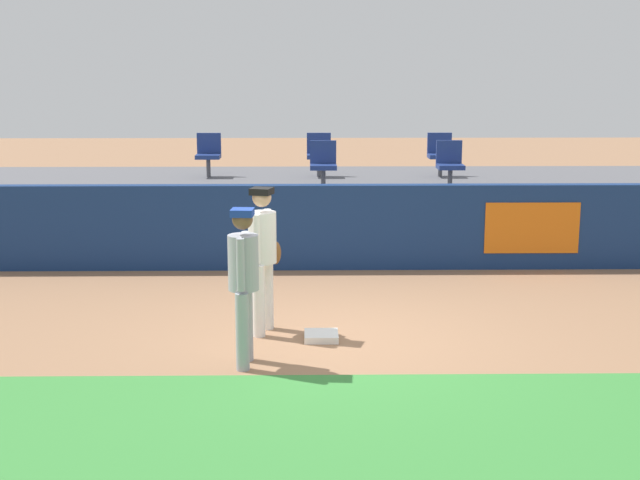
{
  "coord_description": "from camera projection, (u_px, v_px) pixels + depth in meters",
  "views": [
    {
      "loc": [
        -0.3,
        -9.6,
        3.15
      ],
      "look_at": [
        -0.14,
        1.06,
        1.0
      ],
      "focal_mm": 47.82,
      "sensor_mm": 36.0,
      "label": 1
    }
  ],
  "objects": [
    {
      "name": "player_runner_visitor",
      "position": [
        244.0,
        276.0,
        9.02
      ],
      "size": [
        0.35,
        0.48,
        1.71
      ],
      "rotation": [
        0.0,
        0.0,
        -1.64
      ],
      "color": "#9EA3AD",
      "rests_on": "ground_plane"
    },
    {
      "name": "seat_front_right",
      "position": [
        450.0,
        162.0,
        14.79
      ],
      "size": [
        0.45,
        0.44,
        0.84
      ],
      "color": "#4C4C51",
      "rests_on": "bleacher_platform"
    },
    {
      "name": "grass_foreground_strip",
      "position": [
        342.0,
        431.0,
        7.53
      ],
      "size": [
        18.0,
        2.8,
        0.01
      ],
      "primitive_type": "cube",
      "color": "#388438",
      "rests_on": "ground_plane"
    },
    {
      "name": "field_wall",
      "position": [
        327.0,
        227.0,
        13.52
      ],
      "size": [
        18.0,
        0.26,
        1.36
      ],
      "color": "navy",
      "rests_on": "ground_plane"
    },
    {
      "name": "first_base",
      "position": [
        321.0,
        336.0,
        10.08
      ],
      "size": [
        0.4,
        0.4,
        0.08
      ],
      "primitive_type": "cube",
      "color": "white",
      "rests_on": "ground_plane"
    },
    {
      "name": "seat_back_center",
      "position": [
        319.0,
        152.0,
        16.52
      ],
      "size": [
        0.47,
        0.44,
        0.84
      ],
      "color": "#4C4C51",
      "rests_on": "bleacher_platform"
    },
    {
      "name": "seat_back_left",
      "position": [
        209.0,
        152.0,
        16.49
      ],
      "size": [
        0.47,
        0.44,
        0.84
      ],
      "color": "#4C4C51",
      "rests_on": "bleacher_platform"
    },
    {
      "name": "bleacher_platform",
      "position": [
        323.0,
        209.0,
        16.07
      ],
      "size": [
        18.0,
        4.8,
        1.08
      ],
      "primitive_type": "cube",
      "color": "#59595E",
      "rests_on": "ground_plane"
    },
    {
      "name": "seat_front_center",
      "position": [
        323.0,
        162.0,
        14.76
      ],
      "size": [
        0.46,
        0.44,
        0.84
      ],
      "color": "#4C4C51",
      "rests_on": "bleacher_platform"
    },
    {
      "name": "ground_plane",
      "position": [
        333.0,
        341.0,
        10.03
      ],
      "size": [
        60.0,
        60.0,
        0.0
      ],
      "primitive_type": "plane",
      "color": "#936B4C"
    },
    {
      "name": "player_fielder_home",
      "position": [
        263.0,
        250.0,
        10.16
      ],
      "size": [
        0.45,
        0.52,
        1.77
      ],
      "rotation": [
        0.0,
        0.0,
        -1.86
      ],
      "color": "white",
      "rests_on": "ground_plane"
    },
    {
      "name": "seat_back_right",
      "position": [
        440.0,
        152.0,
        16.56
      ],
      "size": [
        0.47,
        0.44,
        0.84
      ],
      "color": "#4C4C51",
      "rests_on": "bleacher_platform"
    }
  ]
}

